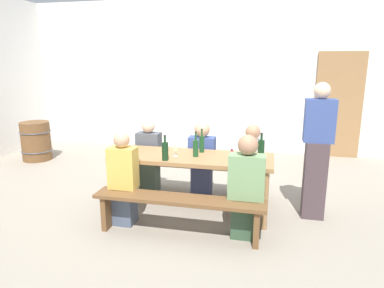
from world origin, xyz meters
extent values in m
plane|color=gray|center=(0.00, 0.00, 0.00)|extent=(24.00, 24.00, 0.00)
cube|color=white|center=(0.00, 3.42, 1.60)|extent=(14.00, 0.20, 3.20)
cube|color=#9E7247|center=(2.24, 3.28, 1.05)|extent=(0.90, 0.06, 2.10)
cube|color=#9E7247|center=(0.00, 0.00, 0.72)|extent=(2.01, 0.72, 0.05)
cylinder|color=#9E7247|center=(-0.93, -0.30, 0.35)|extent=(0.07, 0.07, 0.70)
cylinder|color=#9E7247|center=(0.93, -0.30, 0.35)|extent=(0.07, 0.07, 0.70)
cylinder|color=#9E7247|center=(-0.93, 0.30, 0.35)|extent=(0.07, 0.07, 0.70)
cylinder|color=#9E7247|center=(0.93, 0.30, 0.35)|extent=(0.07, 0.07, 0.70)
cube|color=brown|center=(0.00, -0.66, 0.43)|extent=(1.91, 0.30, 0.04)
cube|color=brown|center=(-0.86, -0.66, 0.21)|extent=(0.06, 0.24, 0.41)
cube|color=brown|center=(0.86, -0.66, 0.21)|extent=(0.06, 0.24, 0.41)
cube|color=brown|center=(0.00, 0.66, 0.43)|extent=(1.91, 0.30, 0.04)
cube|color=brown|center=(-0.86, 0.66, 0.21)|extent=(0.06, 0.24, 0.41)
cube|color=brown|center=(0.86, 0.66, 0.21)|extent=(0.06, 0.24, 0.41)
cylinder|color=#194723|center=(0.09, 0.19, 0.86)|extent=(0.06, 0.06, 0.22)
cylinder|color=#194723|center=(0.09, 0.19, 1.01)|extent=(0.02, 0.02, 0.08)
cylinder|color=black|center=(0.09, 0.19, 1.06)|extent=(0.02, 0.02, 0.01)
cylinder|color=#143319|center=(0.85, -0.01, 0.87)|extent=(0.08, 0.08, 0.25)
cylinder|color=#143319|center=(0.85, -0.01, 1.03)|extent=(0.03, 0.03, 0.07)
cylinder|color=black|center=(0.85, -0.01, 1.08)|extent=(0.03, 0.03, 0.01)
cylinder|color=#143319|center=(-0.27, -0.27, 0.86)|extent=(0.08, 0.08, 0.22)
cylinder|color=#143319|center=(-0.27, -0.27, 1.01)|extent=(0.03, 0.03, 0.07)
cylinder|color=black|center=(-0.27, -0.27, 1.05)|extent=(0.03, 0.03, 0.01)
cylinder|color=#194723|center=(0.05, -0.03, 0.85)|extent=(0.07, 0.07, 0.21)
cylinder|color=#194723|center=(0.05, -0.03, 1.01)|extent=(0.02, 0.02, 0.10)
cylinder|color=black|center=(0.05, -0.03, 1.06)|extent=(0.03, 0.03, 0.01)
cylinder|color=silver|center=(-0.20, -0.06, 0.75)|extent=(0.06, 0.06, 0.01)
cylinder|color=silver|center=(-0.20, -0.06, 0.79)|extent=(0.01, 0.01, 0.07)
cone|color=beige|center=(-0.20, -0.06, 0.87)|extent=(0.06, 0.06, 0.10)
cylinder|color=silver|center=(0.51, -0.12, 0.75)|extent=(0.06, 0.06, 0.01)
cylinder|color=silver|center=(0.51, -0.12, 0.80)|extent=(0.01, 0.01, 0.08)
cone|color=maroon|center=(0.51, -0.12, 0.87)|extent=(0.07, 0.07, 0.07)
cube|color=#4A566C|center=(-0.71, -0.51, 0.23)|extent=(0.24, 0.24, 0.45)
cube|color=gold|center=(-0.71, -0.51, 0.69)|extent=(0.32, 0.20, 0.49)
sphere|color=tan|center=(-0.71, -0.51, 1.03)|extent=(0.19, 0.19, 0.19)
cube|color=#334F37|center=(0.72, -0.51, 0.23)|extent=(0.29, 0.24, 0.45)
cube|color=#729966|center=(0.72, -0.51, 0.69)|extent=(0.39, 0.20, 0.49)
sphere|color=#A87A5B|center=(0.72, -0.51, 1.05)|extent=(0.22, 0.22, 0.22)
cube|color=#425547|center=(-0.76, 0.51, 0.23)|extent=(0.26, 0.24, 0.45)
cube|color=#4C515B|center=(-0.76, 0.51, 0.68)|extent=(0.34, 0.20, 0.46)
sphere|color=beige|center=(-0.76, 0.51, 1.00)|extent=(0.19, 0.19, 0.19)
cube|color=#3B436D|center=(0.03, 0.51, 0.23)|extent=(0.27, 0.24, 0.45)
cube|color=#384C8C|center=(0.03, 0.51, 0.67)|extent=(0.37, 0.20, 0.43)
sphere|color=tan|center=(0.03, 0.51, 0.99)|extent=(0.22, 0.22, 0.22)
cube|color=#462C49|center=(0.72, 0.51, 0.23)|extent=(0.25, 0.24, 0.45)
cube|color=silver|center=(0.72, 0.51, 0.67)|extent=(0.33, 0.20, 0.43)
sphere|color=#A87A5B|center=(0.72, 0.51, 0.98)|extent=(0.20, 0.20, 0.20)
cube|color=#48393D|center=(1.50, 0.20, 0.48)|extent=(0.26, 0.24, 0.96)
cube|color=#384C8C|center=(1.50, 0.20, 1.22)|extent=(0.35, 0.20, 0.51)
sphere|color=beige|center=(1.50, 0.20, 1.57)|extent=(0.19, 0.19, 0.19)
cylinder|color=brown|center=(-3.55, 1.68, 0.38)|extent=(0.55, 0.55, 0.76)
torus|color=#4C4C51|center=(-3.55, 1.68, 0.57)|extent=(0.59, 0.59, 0.02)
torus|color=#4C4C51|center=(-3.55, 1.68, 0.19)|extent=(0.59, 0.59, 0.02)
camera|label=1|loc=(0.94, -4.06, 1.90)|focal=32.22mm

